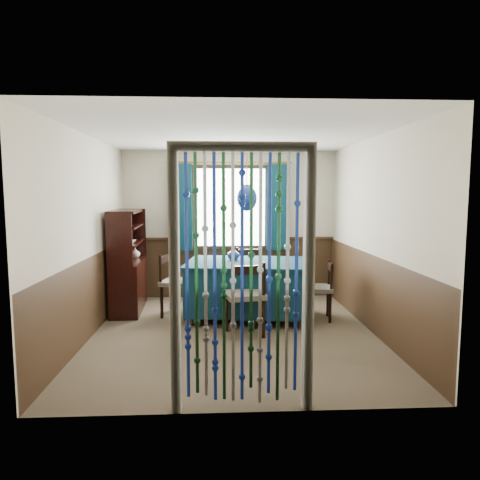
{
  "coord_description": "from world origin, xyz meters",
  "views": [
    {
      "loc": [
        -0.19,
        -5.32,
        1.78
      ],
      "look_at": [
        0.11,
        0.5,
        1.15
      ],
      "focal_mm": 32.0,
      "sensor_mm": 36.0,
      "label": 1
    }
  ],
  "objects": [
    {
      "name": "ceiling",
      "position": [
        0.0,
        0.0,
        2.5
      ],
      "size": [
        4.0,
        4.0,
        0.0
      ],
      "primitive_type": "plane",
      "rotation": [
        3.14,
        0.0,
        0.0
      ],
      "color": "silver",
      "rests_on": "ground"
    },
    {
      "name": "wall_back",
      "position": [
        0.0,
        2.0,
        1.25
      ],
      "size": [
        3.6,
        0.0,
        3.6
      ],
      "primitive_type": "plane",
      "rotation": [
        1.57,
        0.0,
        0.0
      ],
      "color": "beige",
      "rests_on": "ground"
    },
    {
      "name": "chair_left",
      "position": [
        -0.82,
        0.86,
        0.49
      ],
      "size": [
        0.54,
        0.55,
        0.92
      ],
      "rotation": [
        0.0,
        0.0,
        -1.83
      ],
      "color": "black",
      "rests_on": "floor"
    },
    {
      "name": "pendant_lamp",
      "position": [
        0.21,
        0.7,
        1.72
      ],
      "size": [
        0.29,
        0.29,
        0.96
      ],
      "color": "olive",
      "rests_on": "ceiling"
    },
    {
      "name": "bowl_shelf",
      "position": [
        -1.52,
        0.98,
        1.08
      ],
      "size": [
        0.28,
        0.28,
        0.06
      ],
      "primitive_type": "imported",
      "rotation": [
        0.0,
        0.0,
        -0.22
      ],
      "color": "beige",
      "rests_on": "sideboard"
    },
    {
      "name": "chair_right",
      "position": [
        1.25,
        0.56,
        0.44
      ],
      "size": [
        0.45,
        0.47,
        0.83
      ],
      "rotation": [
        0.0,
        0.0,
        1.42
      ],
      "color": "black",
      "rests_on": "floor"
    },
    {
      "name": "wall_front",
      "position": [
        0.0,
        -2.0,
        1.25
      ],
      "size": [
        3.6,
        0.0,
        3.6
      ],
      "primitive_type": "plane",
      "rotation": [
        -1.57,
        0.0,
        0.0
      ],
      "color": "beige",
      "rests_on": "ground"
    },
    {
      "name": "floor",
      "position": [
        0.0,
        0.0,
        0.0
      ],
      "size": [
        4.0,
        4.0,
        0.0
      ],
      "primitive_type": "plane",
      "color": "brown",
      "rests_on": "ground"
    },
    {
      "name": "window",
      "position": [
        0.0,
        1.95,
        1.55
      ],
      "size": [
        1.32,
        0.12,
        1.42
      ],
      "primitive_type": "cube",
      "color": "black",
      "rests_on": "wall_back"
    },
    {
      "name": "wainscot_back",
      "position": [
        0.0,
        1.99,
        0.5
      ],
      "size": [
        3.6,
        0.0,
        3.6
      ],
      "primitive_type": "plane",
      "rotation": [
        1.57,
        0.0,
        0.0
      ],
      "color": "#382415",
      "rests_on": "ground"
    },
    {
      "name": "doorway",
      "position": [
        0.0,
        -1.94,
        1.05
      ],
      "size": [
        1.16,
        0.12,
        2.18
      ],
      "primitive_type": null,
      "color": "silver",
      "rests_on": "ground"
    },
    {
      "name": "vase_table",
      "position": [
        0.03,
        0.86,
        0.9
      ],
      "size": [
        0.19,
        0.19,
        0.17
      ],
      "primitive_type": "imported",
      "rotation": [
        0.0,
        0.0,
        0.17
      ],
      "color": "navy",
      "rests_on": "dining_table"
    },
    {
      "name": "wall_right",
      "position": [
        1.8,
        0.0,
        1.25
      ],
      "size": [
        0.0,
        4.0,
        4.0
      ],
      "primitive_type": "plane",
      "rotation": [
        1.57,
        0.0,
        -1.57
      ],
      "color": "beige",
      "rests_on": "ground"
    },
    {
      "name": "wainscot_right",
      "position": [
        1.79,
        0.0,
        0.5
      ],
      "size": [
        0.0,
        4.0,
        4.0
      ],
      "primitive_type": "plane",
      "rotation": [
        1.57,
        0.0,
        -1.57
      ],
      "color": "#382415",
      "rests_on": "ground"
    },
    {
      "name": "sideboard",
      "position": [
        -1.58,
        1.2,
        0.55
      ],
      "size": [
        0.47,
        1.2,
        1.54
      ],
      "rotation": [
        0.0,
        0.0,
        0.05
      ],
      "color": "black",
      "rests_on": "floor"
    },
    {
      "name": "vase_sideboard",
      "position": [
        -1.52,
        1.49,
        0.86
      ],
      "size": [
        0.17,
        0.17,
        0.18
      ],
      "primitive_type": "imported",
      "rotation": [
        0.0,
        0.0,
        -0.01
      ],
      "color": "beige",
      "rests_on": "sideboard"
    },
    {
      "name": "wall_left",
      "position": [
        -1.8,
        0.0,
        1.25
      ],
      "size": [
        0.0,
        4.0,
        4.0
      ],
      "primitive_type": "plane",
      "rotation": [
        1.57,
        0.0,
        1.57
      ],
      "color": "beige",
      "rests_on": "ground"
    },
    {
      "name": "wainscot_left",
      "position": [
        -1.79,
        0.0,
        0.5
      ],
      "size": [
        0.0,
        4.0,
        4.0
      ],
      "primitive_type": "plane",
      "rotation": [
        1.57,
        0.0,
        1.57
      ],
      "color": "#382415",
      "rests_on": "ground"
    },
    {
      "name": "chair_far",
      "position": [
        0.31,
        1.46,
        0.48
      ],
      "size": [
        0.47,
        0.46,
        0.91
      ],
      "rotation": [
        0.0,
        0.0,
        3.2
      ],
      "color": "black",
      "rests_on": "floor"
    },
    {
      "name": "chair_near",
      "position": [
        0.14,
        -0.08,
        0.5
      ],
      "size": [
        0.54,
        0.53,
        0.95
      ],
      "rotation": [
        0.0,
        0.0,
        0.18
      ],
      "color": "black",
      "rests_on": "floor"
    },
    {
      "name": "wainscot_front",
      "position": [
        0.0,
        -1.99,
        0.5
      ],
      "size": [
        3.6,
        0.0,
        3.6
      ],
      "primitive_type": "plane",
      "rotation": [
        -1.57,
        0.0,
        0.0
      ],
      "color": "#382415",
      "rests_on": "ground"
    },
    {
      "name": "dining_table",
      "position": [
        0.21,
        0.7,
        0.47
      ],
      "size": [
        1.83,
        1.37,
        0.82
      ],
      "rotation": [
        0.0,
        0.0,
        -0.12
      ],
      "color": "#0B2B3A",
      "rests_on": "floor"
    }
  ]
}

